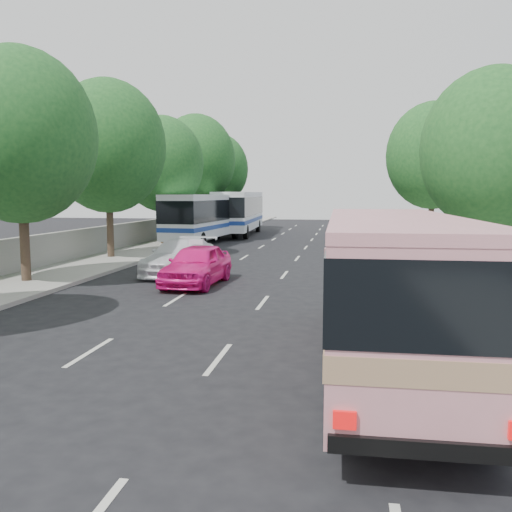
% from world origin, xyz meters
% --- Properties ---
extents(ground, '(120.00, 120.00, 0.00)m').
position_xyz_m(ground, '(0.00, 0.00, 0.00)').
color(ground, black).
rests_on(ground, ground).
extents(sidewalk_left, '(4.00, 90.00, 0.15)m').
position_xyz_m(sidewalk_left, '(-8.50, 20.00, 0.07)').
color(sidewalk_left, '#9E998E').
rests_on(sidewalk_left, ground).
extents(sidewalk_right, '(4.00, 90.00, 0.12)m').
position_xyz_m(sidewalk_right, '(8.50, 20.00, 0.06)').
color(sidewalk_right, '#9E998E').
rests_on(sidewalk_right, ground).
extents(low_wall, '(0.30, 90.00, 1.50)m').
position_xyz_m(low_wall, '(-10.30, 20.00, 0.90)').
color(low_wall, '#9E998E').
rests_on(low_wall, sidewalk_left).
extents(tree_left_b, '(5.70, 5.70, 8.88)m').
position_xyz_m(tree_left_b, '(-8.42, 5.94, 5.82)').
color(tree_left_b, '#38281E').
rests_on(tree_left_b, ground).
extents(tree_left_c, '(6.00, 6.00, 9.35)m').
position_xyz_m(tree_left_c, '(-8.62, 13.94, 6.12)').
color(tree_left_c, '#38281E').
rests_on(tree_left_c, ground).
extents(tree_left_d, '(5.52, 5.52, 8.60)m').
position_xyz_m(tree_left_d, '(-8.52, 21.94, 5.63)').
color(tree_left_d, '#38281E').
rests_on(tree_left_d, ground).
extents(tree_left_e, '(6.30, 6.30, 9.82)m').
position_xyz_m(tree_left_e, '(-8.42, 29.94, 6.43)').
color(tree_left_e, '#38281E').
rests_on(tree_left_e, ground).
extents(tree_left_f, '(5.88, 5.88, 9.16)m').
position_xyz_m(tree_left_f, '(-8.62, 37.94, 6.00)').
color(tree_left_f, '#38281E').
rests_on(tree_left_f, ground).
extents(tree_right_near, '(5.10, 5.10, 7.95)m').
position_xyz_m(tree_right_near, '(8.78, 7.94, 5.20)').
color(tree_right_near, '#38281E').
rests_on(tree_right_near, ground).
extents(tree_right_far, '(6.00, 6.00, 9.35)m').
position_xyz_m(tree_right_far, '(9.08, 23.94, 6.12)').
color(tree_right_far, '#38281E').
rests_on(tree_right_far, ground).
extents(pink_bus, '(2.58, 9.54, 3.03)m').
position_xyz_m(pink_bus, '(4.50, -2.02, 1.89)').
color(pink_bus, '#CC838B').
rests_on(pink_bus, ground).
extents(pink_taxi, '(2.05, 4.64, 1.55)m').
position_xyz_m(pink_taxi, '(-2.00, 6.95, 0.78)').
color(pink_taxi, '#F31585').
rests_on(pink_taxi, ground).
extents(white_pickup, '(2.42, 5.33, 1.51)m').
position_xyz_m(white_pickup, '(-3.48, 9.56, 0.76)').
color(white_pickup, white).
rests_on(white_pickup, ground).
extents(tour_coach_front, '(3.42, 11.52, 3.40)m').
position_xyz_m(tour_coach_front, '(-6.23, 24.40, 2.04)').
color(tour_coach_front, white).
rests_on(tour_coach_front, ground).
extents(tour_coach_rear, '(3.15, 12.10, 3.59)m').
position_xyz_m(tour_coach_rear, '(-5.32, 31.79, 2.16)').
color(tour_coach_rear, white).
rests_on(tour_coach_rear, ground).
extents(taxi_roof_sign, '(0.56, 0.21, 0.18)m').
position_xyz_m(taxi_roof_sign, '(-2.00, 6.95, 1.64)').
color(taxi_roof_sign, silver).
rests_on(taxi_roof_sign, pink_taxi).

